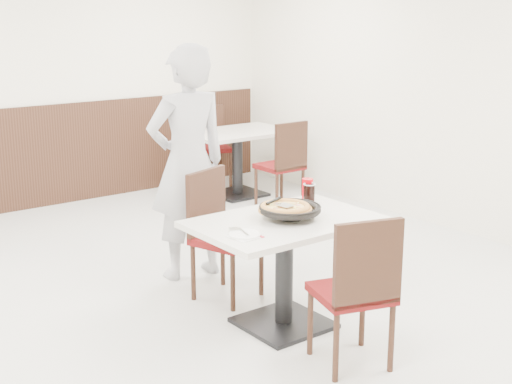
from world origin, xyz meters
TOP-DOWN VIEW (x-y plane):
  - floor at (0.00, 0.00)m, footprint 7.00×7.00m
  - wall_back at (0.00, 3.50)m, footprint 6.00×0.04m
  - wall_right at (3.00, 0.00)m, footprint 0.04×7.00m
  - wainscot_back at (0.00, 3.48)m, footprint 5.90×0.03m
  - main_table at (0.29, -0.45)m, footprint 1.26×0.89m
  - chair_near at (0.27, -1.10)m, footprint 0.53×0.53m
  - chair_far at (0.27, 0.18)m, footprint 0.53×0.53m
  - trivet at (0.32, -0.48)m, footprint 0.14×0.14m
  - pizza_pan at (0.32, -0.46)m, footprint 0.35×0.35m
  - pizza at (0.31, -0.43)m, footprint 0.38×0.38m
  - pizza_server at (0.30, -0.44)m, footprint 0.09×0.11m
  - napkin at (-0.14, -0.59)m, footprint 0.17×0.17m
  - side_plate at (-0.13, -0.57)m, footprint 0.21×0.21m
  - fork at (-0.12, -0.54)m, footprint 0.06×0.17m
  - cola_glass at (0.69, -0.23)m, footprint 0.09×0.09m
  - red_cup at (0.73, -0.18)m, footprint 0.09×0.09m
  - diner_person at (0.30, 0.75)m, footprint 0.71×0.50m
  - bg_table_right at (2.11, 2.60)m, footprint 1.22×0.83m
  - bg_chair_right_near at (2.16, 1.90)m, footprint 0.42×0.42m
  - bg_chair_right_far at (2.15, 3.20)m, footprint 0.53×0.53m

SIDE VIEW (x-z plane):
  - floor at x=0.00m, z-range 0.00..0.00m
  - main_table at x=0.29m, z-range 0.00..0.75m
  - bg_table_right at x=2.11m, z-range 0.00..0.75m
  - chair_near at x=0.27m, z-range 0.00..0.95m
  - chair_far at x=0.27m, z-range 0.00..0.95m
  - bg_chair_right_near at x=2.16m, z-range 0.00..0.95m
  - bg_chair_right_far at x=2.15m, z-range 0.00..0.95m
  - wainscot_back at x=0.00m, z-range 0.00..1.10m
  - napkin at x=-0.14m, z-range 0.75..0.75m
  - side_plate at x=-0.13m, z-range 0.75..0.77m
  - trivet at x=0.32m, z-range 0.75..0.79m
  - fork at x=-0.12m, z-range 0.77..0.77m
  - pizza_pan at x=0.32m, z-range 0.79..0.80m
  - pizza at x=0.31m, z-range 0.80..0.82m
  - cola_glass at x=0.69m, z-range 0.75..0.88m
  - red_cup at x=0.73m, z-range 0.75..0.91m
  - pizza_server at x=0.30m, z-range 0.84..0.84m
  - diner_person at x=0.30m, z-range 0.00..1.84m
  - wall_back at x=0.00m, z-range 0.00..2.80m
  - wall_right at x=3.00m, z-range 0.00..2.80m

